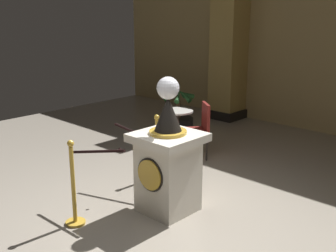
% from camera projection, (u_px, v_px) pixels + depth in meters
% --- Properties ---
extents(ground_plane, '(12.07, 12.07, 0.00)m').
position_uv_depth(ground_plane, '(161.00, 222.00, 5.10)').
color(ground_plane, '#9E9384').
extents(pedestal_clock, '(0.77, 0.77, 1.72)m').
position_uv_depth(pedestal_clock, '(168.00, 161.00, 5.25)').
color(pedestal_clock, silver).
rests_on(pedestal_clock, ground_plane).
extents(stanchion_near, '(0.24, 0.24, 0.99)m').
position_uv_depth(stanchion_near, '(157.00, 156.00, 6.39)').
color(stanchion_near, gold).
rests_on(stanchion_near, ground_plane).
extents(stanchion_far, '(0.24, 0.24, 1.05)m').
position_uv_depth(stanchion_far, '(74.00, 195.00, 4.98)').
color(stanchion_far, gold).
rests_on(stanchion_far, ground_plane).
extents(velvet_rope, '(1.03, 1.05, 0.22)m').
position_uv_depth(velvet_rope, '(120.00, 143.00, 5.57)').
color(velvet_rope, black).
extents(column_left, '(0.77, 0.77, 3.98)m').
position_uv_depth(column_left, '(229.00, 33.00, 9.50)').
color(column_left, black).
rests_on(column_left, ground_plane).
extents(potted_palm_left, '(0.65, 0.60, 1.03)m').
position_uv_depth(potted_palm_left, '(179.00, 124.00, 8.38)').
color(potted_palm_left, black).
rests_on(potted_palm_left, ground_plane).
extents(cafe_table, '(0.55, 0.55, 0.73)m').
position_uv_depth(cafe_table, '(178.00, 124.00, 7.66)').
color(cafe_table, '#332D28').
rests_on(cafe_table, ground_plane).
extents(cafe_chair_red, '(0.56, 0.56, 0.96)m').
position_uv_depth(cafe_chair_red, '(200.00, 126.00, 7.17)').
color(cafe_chair_red, black).
rests_on(cafe_chair_red, ground_plane).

